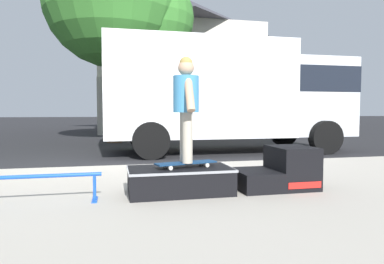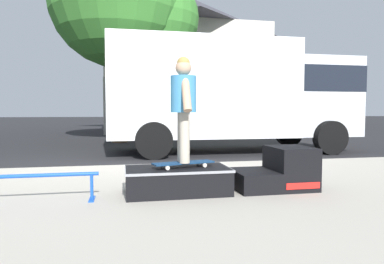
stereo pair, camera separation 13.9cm
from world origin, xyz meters
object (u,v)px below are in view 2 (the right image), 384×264
at_px(box_truck, 233,92).
at_px(kicker_ramp, 279,171).
at_px(skateboard, 183,163).
at_px(grind_rail, 38,181).
at_px(skater_kid, 183,101).
at_px(street_tree_main, 126,4).
at_px(skate_box, 177,179).

bearing_deg(box_truck, kicker_ramp, -101.49).
bearing_deg(kicker_ramp, skateboard, -179.38).
bearing_deg(grind_rail, skateboard, 3.68).
bearing_deg(grind_rail, kicker_ramp, 2.35).
distance_m(kicker_ramp, skater_kid, 1.59).
height_order(kicker_ramp, box_truck, box_truck).
bearing_deg(skater_kid, box_truck, 65.70).
relative_size(skater_kid, box_truck, 0.19).
bearing_deg(skateboard, street_tree_main, 93.70).
bearing_deg(skate_box, skater_kid, -10.59).
height_order(grind_rail, skater_kid, skater_kid).
bearing_deg(street_tree_main, kicker_ramp, -78.09).
height_order(skateboard, skater_kid, skater_kid).
bearing_deg(box_truck, skateboard, -114.30).
bearing_deg(skater_kid, grind_rail, -176.32).
bearing_deg(skater_kid, skateboard, 180.00).
bearing_deg(kicker_ramp, skate_box, 179.99).
bearing_deg(grind_rail, skater_kid, 3.68).
bearing_deg(skater_kid, kicker_ramp, 0.62).
bearing_deg(skate_box, skateboard, -10.59).
height_order(skateboard, box_truck, box_truck).
xyz_separation_m(grind_rail, box_truck, (4.04, 5.31, 1.34)).
relative_size(skate_box, street_tree_main, 0.17).
bearing_deg(box_truck, street_tree_main, 128.55).
bearing_deg(box_truck, grind_rail, -127.24).
xyz_separation_m(box_truck, street_tree_main, (-2.92, 3.67, 3.38)).
relative_size(skateboard, street_tree_main, 0.10).
xyz_separation_m(skate_box, skateboard, (0.08, -0.01, 0.20)).
relative_size(grind_rail, skateboard, 1.66).
distance_m(box_truck, street_tree_main, 5.78).
xyz_separation_m(kicker_ramp, box_truck, (1.05, 5.19, 1.35)).
distance_m(skater_kid, box_truck, 5.72).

